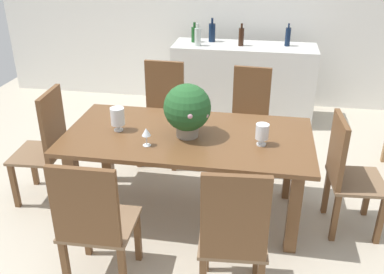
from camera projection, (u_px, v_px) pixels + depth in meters
name	position (u px, v px, depth m)	size (l,w,h in m)	color
ground_plane	(192.00, 197.00, 4.02)	(7.04, 7.04, 0.00)	#BCB29E
back_wall	(225.00, 8.00, 5.76)	(6.40, 0.10, 2.60)	white
dining_table	(188.00, 147.00, 3.56)	(2.01, 1.02, 0.75)	brown
chair_near_left	(93.00, 221.00, 2.80)	(0.48, 0.46, 1.01)	brown
chair_near_right	(233.00, 234.00, 2.66)	(0.47, 0.46, 1.04)	brown
chair_head_end	(47.00, 142.00, 3.79)	(0.44, 0.48, 1.04)	brown
chair_far_left	(163.00, 107.00, 4.54)	(0.47, 0.48, 1.04)	brown
chair_far_right	(249.00, 114.00, 4.40)	(0.44, 0.49, 1.02)	brown
chair_foot_end	(346.00, 170.00, 3.41)	(0.45, 0.48, 0.98)	brown
flower_centerpiece	(188.00, 109.00, 3.39)	(0.38, 0.39, 0.44)	gray
crystal_vase_left	(262.00, 132.00, 3.30)	(0.10, 0.10, 0.17)	silver
crystal_vase_center_near	(118.00, 117.00, 3.53)	(0.12, 0.12, 0.20)	silver
wine_glass	(146.00, 133.00, 3.29)	(0.07, 0.07, 0.15)	silver
kitchen_counter	(243.00, 82.00, 5.52)	(1.77, 0.57, 0.96)	silver
wine_bottle_green	(198.00, 37.00, 5.25)	(0.08, 0.08, 0.27)	#B2BFB7
wine_bottle_amber	(194.00, 34.00, 5.43)	(0.08, 0.08, 0.25)	#194C1E
wine_bottle_clear	(241.00, 36.00, 5.25)	(0.07, 0.07, 0.27)	black
wine_bottle_dark	(212.00, 32.00, 5.44)	(0.08, 0.08, 0.29)	#0F1E38
wine_bottle_tall	(288.00, 37.00, 5.24)	(0.06, 0.06, 0.27)	#0F1E38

